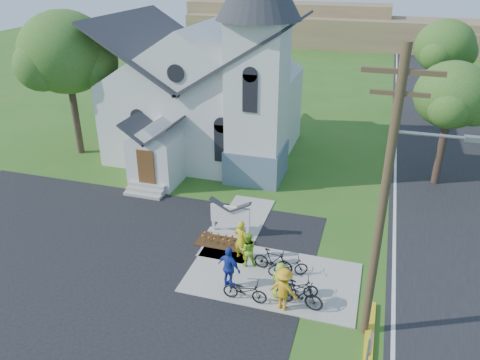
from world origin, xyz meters
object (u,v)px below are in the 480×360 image
(bike_4, at_px, (296,288))
(bike_0, at_px, (245,290))
(church_sign, at_px, (230,215))
(cyclist_3, at_px, (284,289))
(utility_pole, at_px, (386,197))
(cyclist_2, at_px, (229,268))
(cyclist_0, at_px, (241,240))
(bike_2, at_px, (288,267))
(bike_3, at_px, (299,294))
(bike_1, at_px, (273,261))
(cyclist_4, at_px, (280,281))
(cyclist_1, at_px, (248,249))
(stop_sign, at_px, (370,350))

(bike_4, bearing_deg, bike_0, 96.29)
(church_sign, bearing_deg, cyclist_3, -51.43)
(cyclist_3, bearing_deg, utility_pole, -169.72)
(cyclist_2, bearing_deg, cyclist_0, -65.46)
(cyclist_3, bearing_deg, bike_4, -99.21)
(bike_2, bearing_deg, cyclist_0, 51.46)
(utility_pole, relative_size, cyclist_3, 5.72)
(cyclist_0, height_order, bike_3, cyclist_0)
(cyclist_3, bearing_deg, cyclist_0, -31.30)
(utility_pole, bearing_deg, church_sign, 144.40)
(bike_1, height_order, cyclist_2, cyclist_2)
(church_sign, xyz_separation_m, bike_3, (4.06, -4.13, -0.42))
(bike_2, bearing_deg, cyclist_2, 101.24)
(cyclist_3, bearing_deg, bike_3, -137.75)
(cyclist_4, bearing_deg, utility_pole, 178.49)
(cyclist_0, relative_size, cyclist_2, 1.01)
(cyclist_1, bearing_deg, stop_sign, 115.76)
(church_sign, relative_size, cyclist_2, 1.21)
(bike_0, distance_m, cyclist_3, 1.55)
(utility_pole, relative_size, bike_4, 5.86)
(bike_3, bearing_deg, bike_0, 106.41)
(bike_1, height_order, bike_3, bike_3)
(cyclist_2, height_order, bike_3, cyclist_2)
(stop_sign, relative_size, cyclist_2, 1.36)
(cyclist_2, bearing_deg, utility_pole, -168.50)
(bike_1, bearing_deg, cyclist_4, -150.04)
(cyclist_0, xyz_separation_m, cyclist_4, (2.18, -2.05, -0.15))
(cyclist_0, height_order, cyclist_2, cyclist_0)
(bike_0, distance_m, bike_3, 2.06)
(bike_2, xyz_separation_m, bike_4, (0.58, -1.26, 0.01))
(bike_2, bearing_deg, cyclist_3, 164.12)
(cyclist_1, distance_m, bike_1, 1.18)
(bike_1, relative_size, cyclist_3, 0.99)
(bike_1, relative_size, bike_4, 1.01)
(stop_sign, height_order, bike_1, stop_sign)
(cyclist_3, xyz_separation_m, bike_4, (0.35, 0.74, -0.43))
(utility_pole, distance_m, cyclist_4, 5.73)
(cyclist_3, relative_size, bike_3, 0.94)
(stop_sign, bearing_deg, utility_pole, 91.49)
(church_sign, height_order, cyclist_4, church_sign)
(church_sign, bearing_deg, bike_1, -41.24)
(utility_pole, bearing_deg, cyclist_4, 165.08)
(cyclist_2, xyz_separation_m, cyclist_3, (2.32, -0.61, -0.04))
(cyclist_4, bearing_deg, bike_1, -54.18)
(cyclist_0, height_order, bike_0, cyclist_0)
(cyclist_3, bearing_deg, bike_1, -51.19)
(stop_sign, relative_size, bike_0, 1.42)
(stop_sign, bearing_deg, cyclist_1, 134.61)
(cyclist_2, distance_m, cyclist_3, 2.39)
(bike_2, bearing_deg, bike_4, -177.93)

